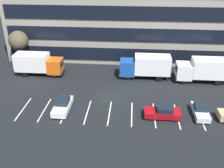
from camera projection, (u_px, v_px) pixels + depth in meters
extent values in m
plane|color=black|center=(112.00, 96.00, 35.45)|extent=(120.00, 120.00, 0.00)
cube|color=gray|center=(120.00, 16.00, 48.10)|extent=(40.47, 13.40, 14.40)
cube|color=black|center=(118.00, 55.00, 44.50)|extent=(38.86, 0.16, 2.30)
cube|color=black|center=(118.00, 35.00, 42.85)|extent=(38.86, 0.16, 2.30)
cube|color=black|center=(118.00, 13.00, 41.20)|extent=(38.86, 0.16, 2.30)
cube|color=silver|center=(23.00, 109.00, 32.45)|extent=(0.14, 5.40, 0.01)
cube|color=silver|center=(44.00, 110.00, 32.24)|extent=(0.14, 5.40, 0.01)
cube|color=silver|center=(66.00, 111.00, 32.04)|extent=(0.14, 5.40, 0.01)
cube|color=silver|center=(88.00, 112.00, 31.83)|extent=(0.14, 5.40, 0.01)
cube|color=silver|center=(110.00, 113.00, 31.62)|extent=(0.14, 5.40, 0.01)
cube|color=silver|center=(132.00, 114.00, 31.42)|extent=(0.14, 5.40, 0.01)
cube|color=silver|center=(154.00, 115.00, 31.21)|extent=(0.14, 5.40, 0.01)
cube|color=silver|center=(177.00, 116.00, 31.00)|extent=(0.14, 5.40, 0.01)
cube|color=silver|center=(200.00, 117.00, 30.79)|extent=(0.14, 5.40, 0.01)
cube|color=#D85914|center=(55.00, 66.00, 40.83)|extent=(2.26, 2.46, 2.26)
cube|color=black|center=(62.00, 63.00, 40.54)|extent=(0.06, 2.07, 0.99)
cube|color=white|center=(32.00, 62.00, 40.85)|extent=(5.34, 2.57, 2.77)
cube|color=black|center=(63.00, 72.00, 41.19)|extent=(0.21, 2.46, 0.41)
cylinder|color=black|center=(58.00, 70.00, 42.28)|extent=(1.03, 0.31, 1.03)
cylinder|color=black|center=(54.00, 75.00, 40.41)|extent=(1.03, 0.31, 1.03)
cylinder|color=black|center=(30.00, 69.00, 42.64)|extent=(1.03, 0.31, 1.03)
cylinder|color=black|center=(25.00, 74.00, 40.77)|extent=(1.03, 0.31, 1.03)
cube|color=#194799|center=(127.00, 67.00, 40.17)|extent=(2.34, 2.55, 2.34)
cube|color=black|center=(120.00, 64.00, 40.04)|extent=(0.06, 2.15, 1.03)
cube|color=white|center=(152.00, 65.00, 39.61)|extent=(5.53, 2.66, 2.87)
cube|color=black|center=(120.00, 73.00, 40.72)|extent=(0.21, 2.55, 0.43)
cylinder|color=black|center=(127.00, 77.00, 39.73)|extent=(1.06, 0.32, 1.06)
cylinder|color=black|center=(127.00, 71.00, 41.68)|extent=(1.06, 0.32, 1.06)
cylinder|color=black|center=(159.00, 78.00, 39.36)|extent=(1.06, 0.32, 1.06)
cylinder|color=black|center=(158.00, 72.00, 41.30)|extent=(1.06, 0.32, 1.06)
cube|color=white|center=(184.00, 71.00, 38.92)|extent=(2.36, 2.57, 2.36)
cube|color=black|center=(176.00, 68.00, 38.79)|extent=(0.06, 2.16, 1.04)
cube|color=white|center=(211.00, 68.00, 38.36)|extent=(5.57, 2.68, 2.89)
cube|color=black|center=(175.00, 76.00, 39.48)|extent=(0.21, 2.57, 0.43)
cylinder|color=black|center=(184.00, 81.00, 38.48)|extent=(1.07, 0.32, 1.07)
cylinder|color=black|center=(182.00, 75.00, 40.44)|extent=(1.07, 0.32, 1.07)
cylinder|color=black|center=(218.00, 82.00, 38.11)|extent=(1.07, 0.32, 1.07)
cylinder|color=black|center=(214.00, 76.00, 40.07)|extent=(1.07, 0.32, 1.07)
cube|color=maroon|center=(162.00, 113.00, 30.49)|extent=(4.37, 1.83, 0.71)
cube|color=black|center=(165.00, 109.00, 30.18)|extent=(1.84, 1.61, 0.61)
cylinder|color=black|center=(151.00, 118.00, 30.03)|extent=(0.61, 0.22, 0.61)
cylinder|color=black|center=(150.00, 111.00, 31.44)|extent=(0.61, 0.22, 0.61)
cylinder|color=black|center=(175.00, 120.00, 29.82)|extent=(0.61, 0.22, 0.61)
cylinder|color=black|center=(173.00, 112.00, 31.23)|extent=(0.61, 0.22, 0.61)
cube|color=white|center=(63.00, 106.00, 31.86)|extent=(1.84, 4.39, 0.72)
cube|color=black|center=(63.00, 101.00, 31.75)|extent=(1.62, 1.85, 0.61)
cylinder|color=black|center=(66.00, 115.00, 30.69)|extent=(0.22, 0.61, 0.61)
cylinder|color=black|center=(54.00, 114.00, 30.81)|extent=(0.22, 0.61, 0.61)
cylinder|color=black|center=(71.00, 103.00, 33.18)|extent=(0.22, 0.61, 0.61)
cylinder|color=black|center=(60.00, 102.00, 33.30)|extent=(0.22, 0.61, 0.61)
cube|color=silver|center=(200.00, 112.00, 30.87)|extent=(1.66, 3.97, 0.65)
cube|color=black|center=(201.00, 107.00, 30.77)|extent=(1.46, 1.67, 0.55)
cylinder|color=black|center=(208.00, 120.00, 29.81)|extent=(0.20, 0.55, 0.55)
cylinder|color=black|center=(196.00, 119.00, 29.92)|extent=(0.20, 0.55, 0.55)
cylinder|color=black|center=(203.00, 108.00, 32.06)|extent=(0.20, 0.55, 0.55)
cylinder|color=black|center=(192.00, 108.00, 32.17)|extent=(0.20, 0.55, 0.55)
cylinder|color=black|center=(222.00, 114.00, 30.83)|extent=(0.61, 0.20, 0.61)
cylinder|color=#473323|center=(21.00, 57.00, 44.51)|extent=(0.28, 0.28, 3.28)
sphere|color=#4C4233|center=(18.00, 41.00, 43.15)|extent=(3.34, 3.34, 3.34)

